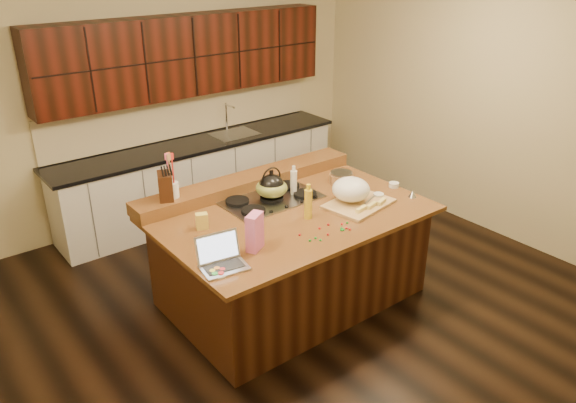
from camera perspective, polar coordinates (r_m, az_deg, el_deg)
room at (r=4.90m, az=0.36°, el=3.52°), size 5.52×5.02×2.72m
island at (r=5.29m, az=0.33°, el=-5.46°), size 2.40×1.60×0.92m
back_ledge at (r=5.56m, az=-4.12°, el=2.03°), size 2.40×0.30×0.12m
cooktop at (r=5.28m, az=-1.67°, el=0.26°), size 0.92×0.52×0.05m
back_counter at (r=6.94m, az=-9.19°, el=6.47°), size 3.70×0.66×2.40m
kettle at (r=5.23m, az=-1.69°, el=1.63°), size 0.28×0.28×0.22m
green_bowl at (r=5.24m, az=-1.68°, el=1.37°), size 0.37×0.37×0.16m
laptop at (r=4.25m, az=-6.81°, el=-5.73°), size 0.38×0.32×0.24m
oil_bottle at (r=4.90m, az=2.07°, el=-0.26°), size 0.09×0.09×0.27m
vinegar_bottle at (r=5.35m, az=0.58°, el=1.88°), size 0.08×0.08×0.25m
wooden_tray at (r=5.22m, az=6.60°, el=0.91°), size 0.67×0.54×0.25m
ramekin_a at (r=5.40m, az=9.18°, el=0.58°), size 0.11×0.11×0.04m
ramekin_b at (r=5.67m, az=10.70°, el=1.68°), size 0.11×0.11×0.04m
ramekin_c at (r=5.85m, az=6.04°, el=2.73°), size 0.12×0.12×0.04m
strainer_bowl at (r=5.70m, az=5.43°, el=2.37°), size 0.28×0.28×0.09m
kitchen_timer at (r=5.48m, az=12.53°, el=0.79°), size 0.08×0.08×0.07m
pink_bag at (r=4.40m, az=-3.41°, el=-3.10°), size 0.19×0.16×0.31m
candy_plate at (r=4.19m, az=-7.14°, el=-7.16°), size 0.20×0.20×0.01m
package_box at (r=4.80m, az=-8.75°, el=-1.98°), size 0.12×0.10×0.14m
utensil_crock at (r=5.15m, az=-11.67°, el=1.17°), size 0.12×0.12×0.14m
knife_block at (r=5.10m, az=-12.35°, el=1.53°), size 0.19×0.23×0.24m
gumdrop_0 at (r=4.77m, az=6.29°, el=-2.83°), size 0.02×0.02×0.02m
gumdrop_1 at (r=4.57m, az=2.24°, el=-3.98°), size 0.02×0.02×0.02m
gumdrop_2 at (r=4.65m, az=1.19°, el=-3.40°), size 0.02×0.02×0.02m
gumdrop_3 at (r=4.87m, az=6.03°, el=-2.16°), size 0.02×0.02×0.02m
gumdrop_4 at (r=4.83m, az=4.11°, el=-2.35°), size 0.02×0.02×0.02m
gumdrop_5 at (r=4.78m, az=5.46°, el=-2.72°), size 0.02×0.02×0.02m
gumdrop_6 at (r=4.79m, az=5.97°, el=-2.69°), size 0.02×0.02×0.02m
gumdrop_7 at (r=4.75m, az=5.65°, el=-2.88°), size 0.02×0.02×0.02m
gumdrop_8 at (r=4.67m, az=4.08°, el=-3.35°), size 0.02×0.02×0.02m
gumdrop_9 at (r=4.58m, az=3.31°, el=-3.93°), size 0.02×0.02×0.02m
gumdrop_10 at (r=4.85m, az=5.51°, el=-2.28°), size 0.02×0.02×0.02m
gumdrop_11 at (r=4.61m, az=2.81°, el=-3.72°), size 0.02×0.02×0.02m
gumdrop_12 at (r=4.76m, az=3.22°, el=-2.73°), size 0.02×0.02×0.02m
gumdrop_13 at (r=4.75m, az=5.44°, el=-2.89°), size 0.02×0.02×0.02m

